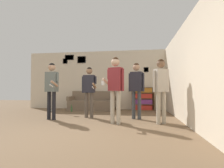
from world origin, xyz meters
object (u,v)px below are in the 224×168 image
Objects in this scene: couch at (92,104)px; person_watcher_holding_cup at (115,82)px; bookshelf at (143,99)px; person_spectator_near_bookshelf at (136,84)px; floor_lamp at (52,85)px; bottle_on_floor at (72,109)px; person_player_foreground_left at (52,85)px; person_spectator_far_right at (161,84)px; person_player_foreground_center at (89,87)px.

couch is 3.38m from person_watcher_holding_cup.
person_spectator_near_bookshelf reaches higher than bookshelf.
person_watcher_holding_cup is (3.00, -2.25, 0.01)m from floor_lamp.
person_player_foreground_left is at bearing -87.12° from bottle_on_floor.
person_spectator_far_right is at bearing -46.59° from couch.
person_player_foreground_center is at bearing -49.88° from bottle_on_floor.
person_player_foreground_center is at bearing -128.29° from bookshelf.
couch reaches higher than bottle_on_floor.
bottle_on_floor is at bearing -162.17° from bookshelf.
couch is at bearing 133.07° from person_spectator_near_bookshelf.
person_spectator_near_bookshelf is at bearing 10.70° from person_player_foreground_left.
bottle_on_floor is (-2.10, 2.22, -1.00)m from person_watcher_holding_cup.
bookshelf is 3.07m from person_spectator_far_right.
floor_lamp reaches higher than person_spectator_near_bookshelf.
person_player_foreground_left is 5.99× the size of bottle_on_floor.
floor_lamp is 1.09× the size of person_player_foreground_left.
person_player_foreground_center reaches higher than couch.
person_player_foreground_center is 1.33m from person_watcher_holding_cup.
bookshelf is at bearing 97.66° from person_spectator_far_right.
bookshelf is 4.01m from person_player_foreground_left.
person_player_foreground_center reaches higher than bottle_on_floor.
bottle_on_floor is at bearing 152.32° from person_spectator_near_bookshelf.
couch is at bearing 47.72° from bottle_on_floor.
person_player_foreground_left is 3.21m from person_spectator_far_right.
person_spectator_near_bookshelf reaches higher than person_spectator_far_right.
person_watcher_holding_cup reaches higher than bottle_on_floor.
bookshelf is 0.56× the size of person_watcher_holding_cup.
person_player_foreground_left reaches higher than person_player_foreground_center.
person_player_foreground_left is at bearing 176.68° from person_spectator_far_right.
bottle_on_floor is (-0.09, 1.87, -0.95)m from person_player_foreground_left.
person_player_foreground_left is (-0.57, -2.60, 0.78)m from couch.
person_watcher_holding_cup is at bearing -172.37° from person_spectator_far_right.
person_player_foreground_center is 1.95m from bottle_on_floor.
person_watcher_holding_cup is 1.03× the size of person_spectator_far_right.
person_player_foreground_left reaches higher than couch.
person_watcher_holding_cup is 1.03× the size of person_spectator_near_bookshelf.
person_spectator_far_right reaches higher than person_player_foreground_center.
floor_lamp reaches higher than person_player_foreground_center.
person_spectator_near_bookshelf is (1.98, -2.12, 0.79)m from couch.
floor_lamp is 2.44m from person_player_foreground_center.
couch is 2.06× the size of bookshelf.
person_watcher_holding_cup reaches higher than bookshelf.
bottle_on_floor is at bearing 130.12° from person_player_foreground_center.
person_watcher_holding_cup is (-0.80, -3.15, 0.61)m from bookshelf.
bookshelf is 0.58× the size of person_spectator_near_bookshelf.
person_spectator_far_right is 6.02× the size of bottle_on_floor.
person_spectator_far_right reaches higher than couch.
bookshelf is (2.24, 0.20, 0.22)m from couch.
person_spectator_far_right is (0.66, -0.67, -0.01)m from person_spectator_near_bookshelf.
floor_lamp is 1.15× the size of person_player_foreground_center.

